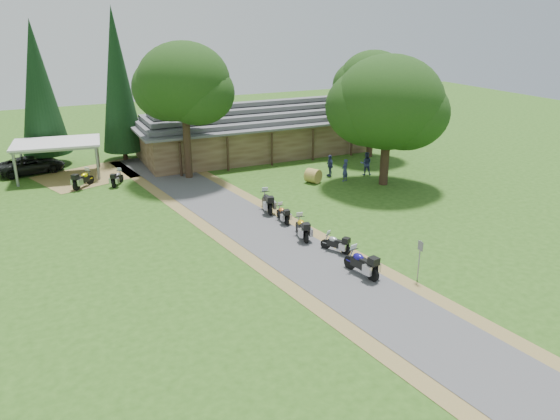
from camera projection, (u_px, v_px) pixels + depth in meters
name	position (u px, v px, depth m)	size (l,w,h in m)	color
ground	(321.00, 269.00, 28.18)	(120.00, 120.00, 0.00)	#294D15
driveway	(280.00, 243.00, 31.39)	(46.00, 46.00, 0.00)	#3F3F41
lodge	(252.00, 128.00, 50.15)	(21.40, 9.40, 4.90)	brown
carport	(59.00, 159.00, 43.51)	(6.57, 4.38, 2.84)	silver
car_dark_suv	(31.00, 161.00, 44.52)	(5.50, 2.34, 2.11)	black
motorcycle_row_a	(361.00, 262.00, 27.32)	(2.11, 0.69, 1.44)	navy
motorcycle_row_b	(336.00, 242.00, 30.01)	(1.66, 0.54, 1.14)	#A3A4A9
motorcycle_row_c	(302.00, 227.00, 31.84)	(2.00, 0.65, 1.37)	gold
motorcycle_row_d	(283.00, 213.00, 34.33)	(1.67, 0.55, 1.14)	orange
motorcycle_row_e	(267.00, 201.00, 36.12)	(2.11, 0.69, 1.44)	black
motorcycle_carport_a	(83.00, 178.00, 41.01)	(2.04, 0.66, 1.39)	#EBE500
motorcycle_carport_b	(117.00, 177.00, 41.59)	(1.76, 0.57, 1.20)	slate
person_a	(345.00, 168.00, 42.43)	(0.59, 0.42, 2.07)	navy
person_b	(366.00, 162.00, 44.03)	(0.63, 0.45, 2.21)	navy
person_c	(330.00, 164.00, 43.75)	(0.58, 0.42, 2.04)	navy
hay_bale	(313.00, 176.00, 42.20)	(1.09, 1.09, 1.00)	olive
sign_post	(419.00, 261.00, 26.65)	(0.38, 0.06, 2.12)	gray
oak_lodge_left	(185.00, 101.00, 41.56)	(7.05, 7.05, 12.17)	black
oak_lodge_right	(373.00, 95.00, 48.15)	(6.07, 6.07, 11.06)	black
oak_driveway	(387.00, 119.00, 40.28)	(8.13, 8.13, 10.12)	black
cedar_near	(118.00, 86.00, 46.61)	(3.56, 3.56, 13.07)	black
cedar_far	(40.00, 94.00, 45.34)	(4.00, 4.00, 12.04)	black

